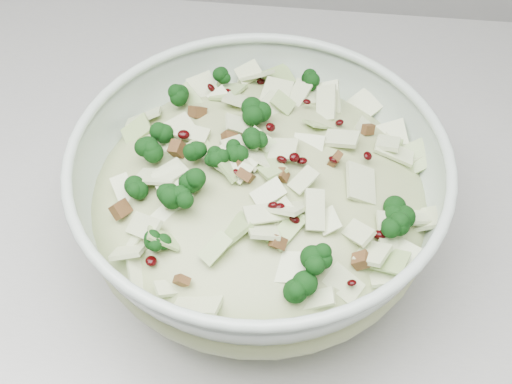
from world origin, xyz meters
TOP-DOWN VIEW (x-y plane):
  - mixing_bowl at (0.53, 1.60)m, footprint 0.34×0.34m
  - salad at (0.53, 1.60)m, footprint 0.38×0.38m

SIDE VIEW (x-z plane):
  - mixing_bowl at x=0.53m, z-range 0.90..1.03m
  - salad at x=0.53m, z-range 0.92..1.05m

